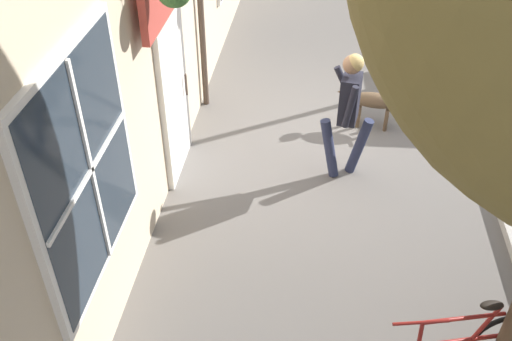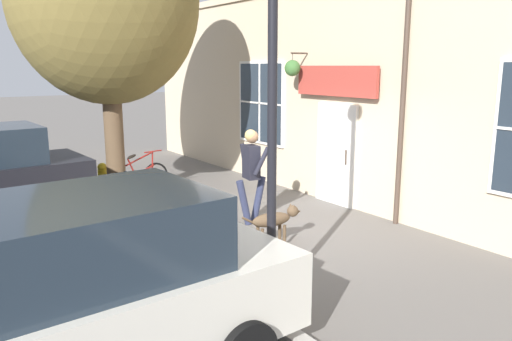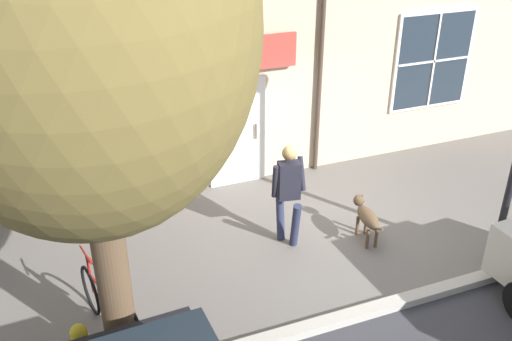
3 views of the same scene
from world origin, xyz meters
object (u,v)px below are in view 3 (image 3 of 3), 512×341
street_tree_by_curb (77,31)px  leaning_bicycle (111,306)px  pedestrian_walking (289,185)px  dog_on_leash (367,216)px

street_tree_by_curb → leaning_bicycle: (-0.47, -0.06, -3.67)m
pedestrian_walking → leaning_bicycle: (0.98, -2.96, -0.67)m
street_tree_by_curb → pedestrian_walking: bearing=116.5°
pedestrian_walking → street_tree_by_curb: 4.42m
pedestrian_walking → street_tree_by_curb: street_tree_by_curb is taller
street_tree_by_curb → leaning_bicycle: size_ratio=3.75×
dog_on_leash → leaning_bicycle: leaning_bicycle is taller
dog_on_leash → leaning_bicycle: bearing=-82.0°
pedestrian_walking → street_tree_by_curb: size_ratio=0.28×
pedestrian_walking → leaning_bicycle: pedestrian_walking is taller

